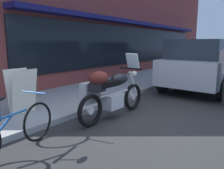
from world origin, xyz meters
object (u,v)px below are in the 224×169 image
at_px(parked_bicycle, 12,131).
at_px(parked_minivan, 206,64).
at_px(sandwich_board_sign, 22,91).
at_px(touring_motorcycle, 109,91).

relative_size(parked_bicycle, parked_minivan, 0.37).
distance_m(parked_minivan, sandwich_board_sign, 6.26).
distance_m(touring_motorcycle, parked_bicycle, 2.19).
xyz_separation_m(touring_motorcycle, parked_bicycle, (-2.17, 0.17, -0.24)).
bearing_deg(touring_motorcycle, parked_bicycle, 175.51).
bearing_deg(parked_minivan, parked_bicycle, 171.22).
height_order(touring_motorcycle, sandwich_board_sign, touring_motorcycle).
bearing_deg(parked_bicycle, sandwich_board_sign, 52.59).
bearing_deg(parked_bicycle, parked_minivan, -8.78).
distance_m(parked_bicycle, sandwich_board_sign, 1.73).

